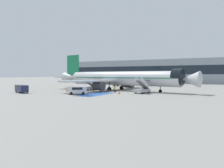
{
  "coord_description": "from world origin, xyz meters",
  "views": [
    {
      "loc": [
        28.76,
        -59.57,
        4.71
      ],
      "look_at": [
        0.54,
        -3.92,
        2.05
      ],
      "focal_mm": 35.0,
      "sensor_mm": 36.0,
      "label": 1
    }
  ],
  "objects_px": {
    "ground_crew_2": "(115,89)",
    "terminal_building": "(176,71)",
    "boarding_stairs_forward": "(142,89)",
    "ground_crew_0": "(114,88)",
    "service_van_0": "(77,90)",
    "traffic_cone_1": "(67,90)",
    "service_van_1": "(22,88)",
    "fuel_tanker": "(123,82)",
    "traffic_cone_0": "(119,93)",
    "airliner": "(118,78)",
    "baggage_cart": "(105,91)",
    "boarding_stairs_aft": "(89,87)",
    "ground_crew_1": "(93,88)"
  },
  "relations": [
    {
      "from": "boarding_stairs_forward",
      "to": "ground_crew_2",
      "type": "height_order",
      "value": "boarding_stairs_forward"
    },
    {
      "from": "fuel_tanker",
      "to": "traffic_cone_1",
      "type": "bearing_deg",
      "value": -176.6
    },
    {
      "from": "airliner",
      "to": "traffic_cone_1",
      "type": "height_order",
      "value": "airliner"
    },
    {
      "from": "service_van_1",
      "to": "terminal_building",
      "type": "height_order",
      "value": "terminal_building"
    },
    {
      "from": "service_van_0",
      "to": "traffic_cone_0",
      "type": "height_order",
      "value": "service_van_0"
    },
    {
      "from": "airliner",
      "to": "ground_crew_0",
      "type": "bearing_deg",
      "value": 16.91
    },
    {
      "from": "boarding_stairs_forward",
      "to": "ground_crew_0",
      "type": "xyz_separation_m",
      "value": [
        -9.3,
        2.34,
        -0.08
      ]
    },
    {
      "from": "fuel_tanker",
      "to": "ground_crew_0",
      "type": "xyz_separation_m",
      "value": [
        8.38,
        -25.02,
        -0.86
      ]
    },
    {
      "from": "boarding_stairs_aft",
      "to": "traffic_cone_0",
      "type": "bearing_deg",
      "value": -18.67
    },
    {
      "from": "service_van_1",
      "to": "boarding_stairs_forward",
      "type": "bearing_deg",
      "value": -41.71
    },
    {
      "from": "baggage_cart",
      "to": "ground_crew_2",
      "type": "relative_size",
      "value": 1.83
    },
    {
      "from": "fuel_tanker",
      "to": "traffic_cone_0",
      "type": "distance_m",
      "value": 34.22
    },
    {
      "from": "traffic_cone_0",
      "to": "airliner",
      "type": "bearing_deg",
      "value": 116.04
    },
    {
      "from": "fuel_tanker",
      "to": "baggage_cart",
      "type": "relative_size",
      "value": 3.13
    },
    {
      "from": "ground_crew_2",
      "to": "boarding_stairs_forward",
      "type": "bearing_deg",
      "value": -158.91
    },
    {
      "from": "service_van_1",
      "to": "ground_crew_1",
      "type": "relative_size",
      "value": 3.51
    },
    {
      "from": "boarding_stairs_forward",
      "to": "ground_crew_0",
      "type": "bearing_deg",
      "value": 176.3
    },
    {
      "from": "ground_crew_1",
      "to": "ground_crew_2",
      "type": "bearing_deg",
      "value": 160.36
    },
    {
      "from": "baggage_cart",
      "to": "traffic_cone_0",
      "type": "height_order",
      "value": "baggage_cart"
    },
    {
      "from": "boarding_stairs_aft",
      "to": "ground_crew_2",
      "type": "height_order",
      "value": "boarding_stairs_aft"
    },
    {
      "from": "boarding_stairs_forward",
      "to": "baggage_cart",
      "type": "height_order",
      "value": "boarding_stairs_forward"
    },
    {
      "from": "airliner",
      "to": "service_van_0",
      "type": "bearing_deg",
      "value": 0.29
    },
    {
      "from": "ground_crew_0",
      "to": "terminal_building",
      "type": "distance_m",
      "value": 69.88
    },
    {
      "from": "fuel_tanker",
      "to": "service_van_1",
      "type": "distance_m",
      "value": 41.71
    },
    {
      "from": "boarding_stairs_forward",
      "to": "traffic_cone_0",
      "type": "relative_size",
      "value": 8.66
    },
    {
      "from": "ground_crew_2",
      "to": "traffic_cone_0",
      "type": "bearing_deg",
      "value": 142.8
    },
    {
      "from": "fuel_tanker",
      "to": "traffic_cone_1",
      "type": "relative_size",
      "value": 15.08
    },
    {
      "from": "ground_crew_1",
      "to": "traffic_cone_1",
      "type": "distance_m",
      "value": 7.56
    },
    {
      "from": "boarding_stairs_aft",
      "to": "airliner",
      "type": "bearing_deg",
      "value": 31.11
    },
    {
      "from": "service_van_1",
      "to": "service_van_0",
      "type": "bearing_deg",
      "value": -56.26
    },
    {
      "from": "service_van_1",
      "to": "terminal_building",
      "type": "xyz_separation_m",
      "value": [
        23.44,
        84.77,
        5.37
      ]
    },
    {
      "from": "ground_crew_0",
      "to": "airliner",
      "type": "bearing_deg",
      "value": 163.07
    },
    {
      "from": "fuel_tanker",
      "to": "ground_crew_2",
      "type": "distance_m",
      "value": 30.35
    },
    {
      "from": "baggage_cart",
      "to": "traffic_cone_0",
      "type": "bearing_deg",
      "value": -144.73
    },
    {
      "from": "boarding_stairs_aft",
      "to": "ground_crew_1",
      "type": "relative_size",
      "value": 3.39
    },
    {
      "from": "fuel_tanker",
      "to": "terminal_building",
      "type": "height_order",
      "value": "terminal_building"
    },
    {
      "from": "boarding_stairs_aft",
      "to": "service_van_0",
      "type": "bearing_deg",
      "value": -58.02
    },
    {
      "from": "baggage_cart",
      "to": "terminal_building",
      "type": "relative_size",
      "value": 0.02
    },
    {
      "from": "ground_crew_1",
      "to": "service_van_1",
      "type": "bearing_deg",
      "value": 34.76
    },
    {
      "from": "airliner",
      "to": "traffic_cone_0",
      "type": "distance_m",
      "value": 12.33
    },
    {
      "from": "boarding_stairs_forward",
      "to": "traffic_cone_1",
      "type": "relative_size",
      "value": 8.9
    },
    {
      "from": "service_van_0",
      "to": "ground_crew_1",
      "type": "xyz_separation_m",
      "value": [
        -2.02,
        10.49,
        -0.22
      ]
    },
    {
      "from": "airliner",
      "to": "baggage_cart",
      "type": "xyz_separation_m",
      "value": [
        -0.97,
        -6.77,
        -3.34
      ]
    },
    {
      "from": "service_van_0",
      "to": "traffic_cone_1",
      "type": "distance_m",
      "value": 10.43
    },
    {
      "from": "service_van_0",
      "to": "service_van_1",
      "type": "bearing_deg",
      "value": 67.36
    },
    {
      "from": "service_van_0",
      "to": "traffic_cone_0",
      "type": "xyz_separation_m",
      "value": [
        8.2,
        5.98,
        -0.83
      ]
    },
    {
      "from": "ground_crew_1",
      "to": "ground_crew_2",
      "type": "height_order",
      "value": "ground_crew_2"
    },
    {
      "from": "airliner",
      "to": "service_van_0",
      "type": "relative_size",
      "value": 10.04
    },
    {
      "from": "ground_crew_2",
      "to": "terminal_building",
      "type": "relative_size",
      "value": 0.01
    },
    {
      "from": "traffic_cone_1",
      "to": "boarding_stairs_aft",
      "type": "bearing_deg",
      "value": 67.83
    }
  ]
}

